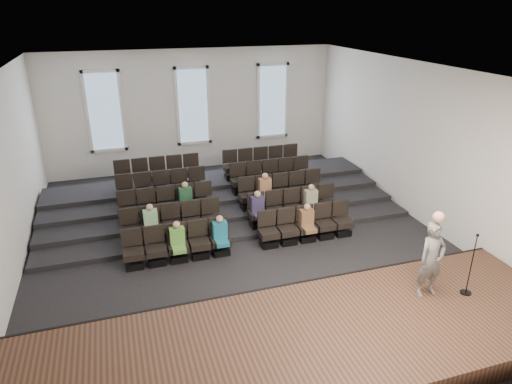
% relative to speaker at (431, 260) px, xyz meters
% --- Properties ---
extents(ground, '(14.00, 14.00, 0.00)m').
position_rel_speaker_xyz_m(ground, '(-3.13, 4.62, -1.39)').
color(ground, black).
rests_on(ground, ground).
extents(ceiling, '(12.00, 14.00, 0.02)m').
position_rel_speaker_xyz_m(ceiling, '(-3.13, 4.62, 3.62)').
color(ceiling, white).
rests_on(ceiling, ground).
extents(wall_back, '(12.00, 0.04, 5.00)m').
position_rel_speaker_xyz_m(wall_back, '(-3.13, 11.64, 1.11)').
color(wall_back, silver).
rests_on(wall_back, ground).
extents(wall_front, '(12.00, 0.04, 5.00)m').
position_rel_speaker_xyz_m(wall_front, '(-3.13, -2.40, 1.11)').
color(wall_front, silver).
rests_on(wall_front, ground).
extents(wall_left, '(0.04, 14.00, 5.00)m').
position_rel_speaker_xyz_m(wall_left, '(-9.15, 4.62, 1.11)').
color(wall_left, silver).
rests_on(wall_left, ground).
extents(wall_right, '(0.04, 14.00, 5.00)m').
position_rel_speaker_xyz_m(wall_right, '(2.89, 4.62, 1.11)').
color(wall_right, silver).
rests_on(wall_right, ground).
extents(stage, '(11.80, 3.60, 0.50)m').
position_rel_speaker_xyz_m(stage, '(-3.13, -0.48, -1.14)').
color(stage, '#4E3421').
rests_on(stage, ground).
extents(stage_lip, '(11.80, 0.06, 0.52)m').
position_rel_speaker_xyz_m(stage_lip, '(-3.13, 1.29, -1.14)').
color(stage_lip, black).
rests_on(stage_lip, ground).
extents(risers, '(11.80, 4.80, 0.60)m').
position_rel_speaker_xyz_m(risers, '(-3.13, 7.79, -1.19)').
color(risers, black).
rests_on(risers, ground).
extents(seating_rows, '(6.80, 4.70, 1.67)m').
position_rel_speaker_xyz_m(seating_rows, '(-3.13, 6.16, -0.71)').
color(seating_rows, black).
rests_on(seating_rows, ground).
extents(windows, '(8.44, 0.10, 3.24)m').
position_rel_speaker_xyz_m(windows, '(-3.13, 11.57, 1.31)').
color(windows, white).
rests_on(windows, wall_back).
extents(audience, '(5.45, 2.64, 1.10)m').
position_rel_speaker_xyz_m(audience, '(-3.13, 4.94, -0.58)').
color(audience, '#60A441').
rests_on(audience, seating_rows).
extents(speaker, '(0.66, 0.44, 1.78)m').
position_rel_speaker_xyz_m(speaker, '(0.00, 0.00, 0.00)').
color(speaker, '#5F5D5A').
rests_on(speaker, stage).
extents(mic_stand, '(0.25, 0.25, 1.52)m').
position_rel_speaker_xyz_m(mic_stand, '(0.88, -0.26, -0.44)').
color(mic_stand, black).
rests_on(mic_stand, stage).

